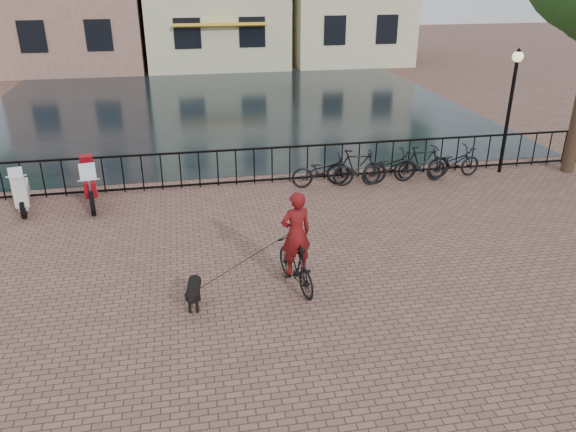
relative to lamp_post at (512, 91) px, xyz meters
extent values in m
plane|color=brown|center=(-7.20, -7.60, -2.38)|extent=(100.00, 100.00, 0.00)
plane|color=black|center=(-7.20, 9.70, -2.38)|extent=(20.00, 20.00, 0.00)
cube|color=black|center=(-7.20, 0.40, -1.38)|extent=(20.00, 0.05, 0.05)
cube|color=black|center=(-7.20, 0.40, -2.30)|extent=(20.00, 0.05, 0.05)
cube|color=gold|center=(-6.70, 17.70, 0.22)|extent=(5.00, 0.60, 0.15)
cylinder|color=black|center=(4.80, 19.40, 0.60)|extent=(0.36, 0.36, 5.95)
cylinder|color=black|center=(0.00, 0.00, -0.78)|extent=(0.10, 0.10, 3.20)
sphere|color=beige|center=(0.00, 0.00, 0.92)|extent=(0.30, 0.30, 0.30)
imported|color=black|center=(-7.17, -5.19, -1.89)|extent=(0.80, 1.70, 0.98)
imported|color=#620E10|center=(-7.17, -5.19, -1.10)|extent=(0.79, 0.60, 1.92)
imported|color=black|center=(-5.40, -0.20, -1.93)|extent=(1.74, 0.68, 0.90)
imported|color=black|center=(-4.45, -0.20, -1.88)|extent=(1.71, 0.70, 1.00)
imported|color=black|center=(-3.50, -0.20, -1.93)|extent=(1.79, 0.88, 0.90)
imported|color=black|center=(-2.55, -0.20, -1.88)|extent=(1.67, 0.51, 1.00)
imported|color=black|center=(-1.60, -0.20, -1.93)|extent=(1.79, 0.87, 0.90)
camera|label=1|loc=(-9.01, -14.15, 3.18)|focal=35.00mm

